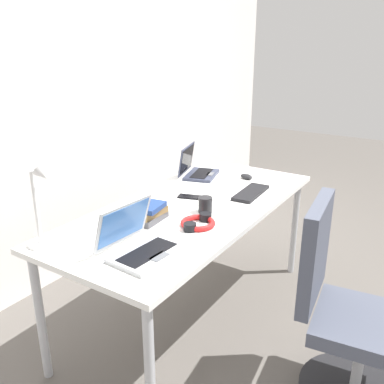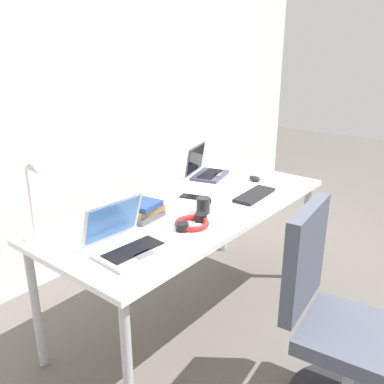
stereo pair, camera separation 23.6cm
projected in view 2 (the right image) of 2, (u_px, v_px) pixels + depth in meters
ground_plane at (192, 313)px, 2.64m from camera, size 12.00×12.00×0.00m
wall_back at (67, 92)px, 2.85m from camera, size 6.00×0.13×2.60m
desk at (192, 214)px, 2.41m from camera, size 1.80×0.80×0.74m
desk_lamp at (35, 201)px, 1.91m from camera, size 0.12×0.18×0.40m
laptop_front_right at (127, 241)px, 1.85m from camera, size 0.33×0.30×0.22m
laptop_near_lamp at (205, 170)px, 2.90m from camera, size 0.33×0.30×0.21m
external_keyboard at (254, 195)px, 2.52m from camera, size 0.34×0.14×0.02m
computer_mouse at (255, 178)px, 2.81m from camera, size 0.08×0.11×0.03m
cell_phone at (192, 197)px, 2.51m from camera, size 0.10×0.15×0.01m
headphones at (192, 223)px, 2.12m from camera, size 0.21×0.18×0.04m
book_stack at (144, 210)px, 2.20m from camera, size 0.20×0.17×0.09m
coffee_mug at (203, 205)px, 2.27m from camera, size 0.11×0.08×0.09m
office_chair at (335, 334)px, 1.86m from camera, size 0.52×0.56×0.97m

